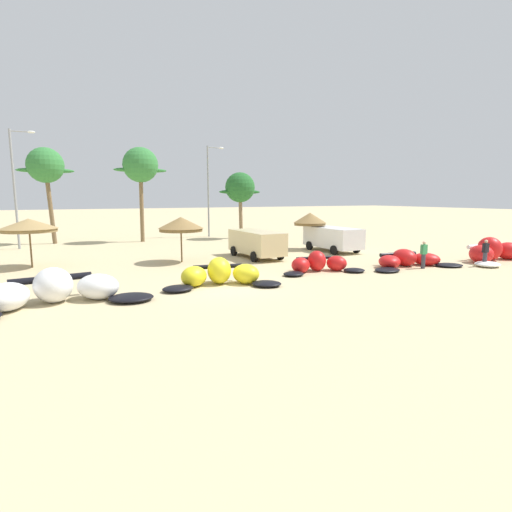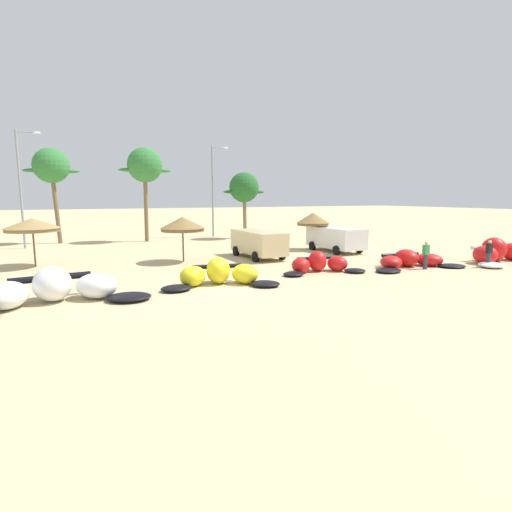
% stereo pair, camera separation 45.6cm
% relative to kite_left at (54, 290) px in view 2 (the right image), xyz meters
% --- Properties ---
extents(ground_plane, '(260.00, 260.00, 0.00)m').
position_rel_kite_left_xyz_m(ground_plane, '(7.28, -0.02, -0.54)').
color(ground_plane, '#C6B284').
extents(kite_left, '(7.40, 3.75, 1.40)m').
position_rel_kite_left_xyz_m(kite_left, '(0.00, 0.00, 0.00)').
color(kite_left, black).
rests_on(kite_left, ground).
extents(kite_left_of_center, '(5.67, 3.27, 1.29)m').
position_rel_kite_left_xyz_m(kite_left_of_center, '(7.07, 0.35, -0.04)').
color(kite_left_of_center, black).
rests_on(kite_left_of_center, ground).
extents(kite_center, '(5.00, 2.73, 1.15)m').
position_rel_kite_left_xyz_m(kite_center, '(13.28, 1.07, -0.10)').
color(kite_center, black).
rests_on(kite_center, ground).
extents(kite_right_of_center, '(6.44, 3.28, 1.02)m').
position_rel_kite_left_xyz_m(kite_right_of_center, '(19.07, 0.03, -0.14)').
color(kite_right_of_center, black).
rests_on(kite_right_of_center, ground).
extents(kite_right, '(6.97, 3.30, 1.55)m').
position_rel_kite_left_xyz_m(kite_right, '(25.77, -1.01, 0.05)').
color(kite_right, white).
rests_on(kite_right, ground).
extents(beach_umbrella_near_van, '(3.18, 3.18, 2.91)m').
position_rel_kite_left_xyz_m(beach_umbrella_near_van, '(-1.18, 9.78, 1.98)').
color(beach_umbrella_near_van, brown).
rests_on(beach_umbrella_near_van, ground).
extents(beach_umbrella_middle, '(2.86, 2.86, 2.90)m').
position_rel_kite_left_xyz_m(beach_umbrella_middle, '(7.34, 7.75, 1.91)').
color(beach_umbrella_middle, brown).
rests_on(beach_umbrella_middle, ground).
extents(beach_umbrella_near_palms, '(2.59, 2.59, 2.92)m').
position_rel_kite_left_xyz_m(beach_umbrella_near_palms, '(18.27, 9.34, 1.89)').
color(beach_umbrella_near_palms, brown).
rests_on(beach_umbrella_near_palms, ground).
extents(parked_van, '(2.39, 5.00, 1.84)m').
position_rel_kite_left_xyz_m(parked_van, '(19.20, 7.71, 0.55)').
color(parked_van, white).
rests_on(parked_van, ground).
extents(parked_car_second, '(2.29, 5.08, 1.84)m').
position_rel_kite_left_xyz_m(parked_car_second, '(12.50, 7.43, 0.55)').
color(parked_car_second, beige).
rests_on(parked_car_second, ground).
extents(person_near_kites, '(0.36, 0.24, 1.62)m').
position_rel_kite_left_xyz_m(person_near_kites, '(23.24, -2.02, 0.28)').
color(person_near_kites, '#383842').
rests_on(person_near_kites, ground).
extents(person_by_umbrellas, '(0.36, 0.24, 1.62)m').
position_rel_kite_left_xyz_m(person_by_umbrellas, '(19.35, -0.85, 0.28)').
color(person_by_umbrellas, '#383842').
rests_on(person_by_umbrellas, ground).
extents(palm_left, '(4.60, 3.07, 8.42)m').
position_rel_kite_left_xyz_m(palm_left, '(-0.21, 22.92, 6.23)').
color(palm_left, brown).
rests_on(palm_left, ground).
extents(palm_left_of_gap, '(4.78, 3.18, 8.64)m').
position_rel_kite_left_xyz_m(palm_left_of_gap, '(7.53, 21.00, 6.41)').
color(palm_left_of_gap, brown).
rests_on(palm_left_of_gap, ground).
extents(palm_center_left, '(4.44, 2.96, 6.57)m').
position_rel_kite_left_xyz_m(palm_center_left, '(16.89, 19.65, 4.47)').
color(palm_center_left, '#7F6647').
rests_on(palm_center_left, ground).
extents(lamppost_west_center, '(1.85, 0.24, 9.38)m').
position_rel_kite_left_xyz_m(lamppost_west_center, '(-2.33, 20.05, 4.70)').
color(lamppost_west_center, gray).
rests_on(lamppost_west_center, ground).
extents(lamppost_east_center, '(1.87, 0.24, 9.32)m').
position_rel_kite_left_xyz_m(lamppost_east_center, '(14.79, 22.65, 4.67)').
color(lamppost_east_center, gray).
rests_on(lamppost_east_center, ground).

